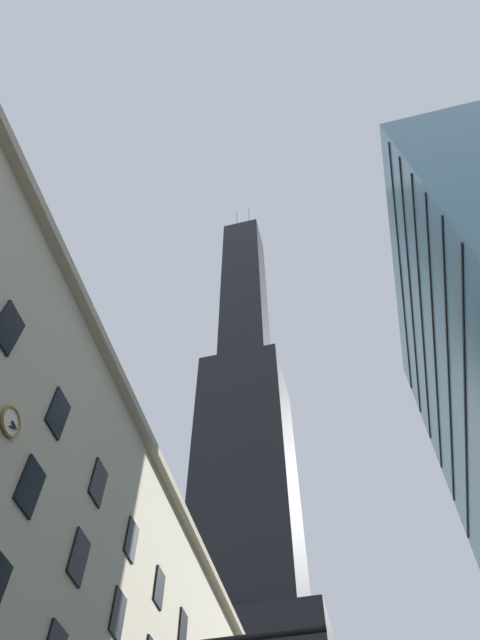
% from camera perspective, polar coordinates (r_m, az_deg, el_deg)
% --- Properties ---
extents(dark_skyscraper, '(26.19, 26.19, 207.91)m').
position_cam_1_polar(dark_skyscraper, '(107.09, 0.79, -21.62)').
color(dark_skyscraper, black).
rests_on(dark_skyscraper, ground).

